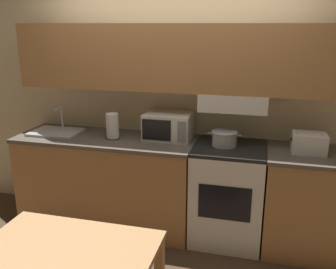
% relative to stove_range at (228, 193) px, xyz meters
% --- Properties ---
extents(ground_plane, '(16.00, 16.00, 0.00)m').
position_rel_stove_range_xyz_m(ground_plane, '(-0.57, 0.31, -0.47)').
color(ground_plane, '#4C3828').
extents(wall_back, '(5.47, 0.38, 2.55)m').
position_rel_stove_range_xyz_m(wall_back, '(-0.56, 0.25, 1.01)').
color(wall_back, beige).
rests_on(wall_back, ground_plane).
extents(lower_counter_main, '(1.78, 0.66, 0.94)m').
position_rel_stove_range_xyz_m(lower_counter_main, '(-1.22, -0.00, 0.00)').
color(lower_counter_main, '#B27A47').
rests_on(lower_counter_main, ground_plane).
extents(lower_counter_right_stub, '(0.64, 0.66, 0.94)m').
position_rel_stove_range_xyz_m(lower_counter_right_stub, '(0.65, -0.00, 0.00)').
color(lower_counter_right_stub, '#B27A47').
rests_on(lower_counter_right_stub, ground_plane).
extents(stove_range, '(0.65, 0.63, 0.94)m').
position_rel_stove_range_xyz_m(stove_range, '(0.00, 0.00, 0.00)').
color(stove_range, white).
rests_on(stove_range, ground_plane).
extents(cooking_pot, '(0.32, 0.24, 0.14)m').
position_rel_stove_range_xyz_m(cooking_pot, '(-0.06, 0.02, 0.54)').
color(cooking_pot, '#B7BABF').
rests_on(cooking_pot, stove_range).
extents(microwave, '(0.45, 0.36, 0.25)m').
position_rel_stove_range_xyz_m(microwave, '(-0.61, 0.12, 0.59)').
color(microwave, white).
rests_on(microwave, lower_counter_main).
extents(toaster, '(0.30, 0.22, 0.17)m').
position_rel_stove_range_xyz_m(toaster, '(0.67, 0.00, 0.56)').
color(toaster, white).
rests_on(toaster, lower_counter_right_stub).
extents(sink_basin, '(0.49, 0.37, 0.25)m').
position_rel_stove_range_xyz_m(sink_basin, '(-1.77, -0.00, 0.49)').
color(sink_basin, '#B7BABF').
rests_on(sink_basin, lower_counter_main).
extents(paper_towel_roll, '(0.14, 0.14, 0.25)m').
position_rel_stove_range_xyz_m(paper_towel_roll, '(-1.14, -0.03, 0.59)').
color(paper_towel_roll, black).
rests_on(paper_towel_roll, lower_counter_main).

